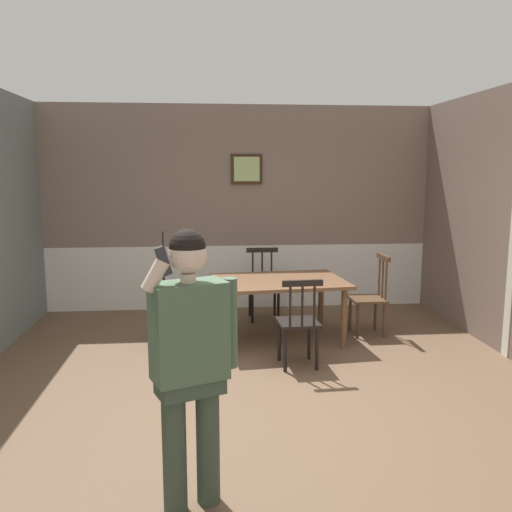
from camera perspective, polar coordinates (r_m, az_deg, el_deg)
name	(u,v)px	position (r m, az deg, el deg)	size (l,w,h in m)	color
ground_plane	(261,395)	(4.93, 0.51, -14.59)	(6.96, 6.96, 0.00)	brown
room_back_partition	(239,212)	(7.69, -1.84, 4.71)	(5.58, 0.17, 2.89)	gray
dining_table	(279,286)	(6.27, 2.43, -3.26)	(1.60, 1.20, 0.72)	brown
chair_near_window	(370,297)	(6.65, 12.10, -4.27)	(0.41, 0.41, 0.98)	#513823
chair_by_doorway	(299,322)	(5.45, 4.57, -7.07)	(0.42, 0.42, 0.93)	black
chair_at_table_head	(263,285)	(7.19, 0.81, -3.08)	(0.44, 0.44, 0.94)	black
chair_opposite_corner	(180,304)	(6.16, -8.08, -5.13)	(0.51, 0.51, 1.03)	black
person_figure	(191,352)	(3.12, -6.98, -10.12)	(0.53, 0.37, 1.66)	#3A493A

